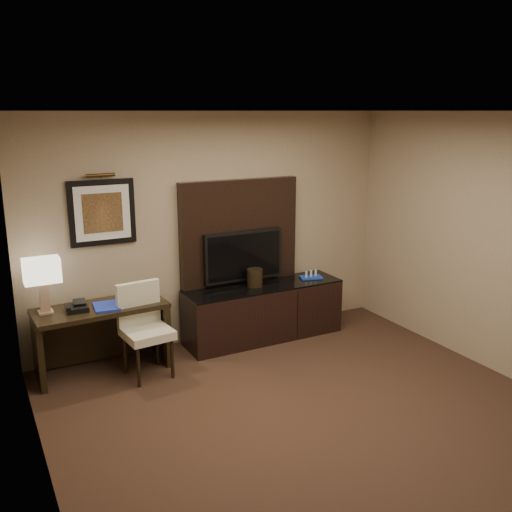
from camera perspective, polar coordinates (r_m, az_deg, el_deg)
floor at (r=5.19m, az=7.61°, el=-17.21°), size 4.50×5.00×0.01m
ceiling at (r=4.43m, az=8.80°, el=14.15°), size 4.50×5.00×0.01m
wall_back at (r=6.76m, az=-4.20°, el=2.76°), size 4.50×0.01×2.70m
wall_left at (r=3.85m, az=-20.53°, el=-7.18°), size 0.01×5.00×2.70m
desk at (r=6.30m, az=-15.11°, el=-7.99°), size 1.38×0.65×0.72m
credenza at (r=6.95m, az=0.73°, el=-5.59°), size 1.95×0.56×0.67m
tv_wall_panel at (r=6.84m, az=-1.68°, el=2.25°), size 1.50×0.12×1.30m
tv at (r=6.81m, az=-1.30°, el=0.04°), size 1.00×0.08×0.60m
artwork at (r=6.29m, az=-15.13°, el=4.22°), size 0.70×0.04×0.70m
picture_light at (r=6.20m, az=-15.30°, el=7.81°), size 0.04×0.04×0.30m
desk_chair at (r=6.03m, az=-10.83°, el=-7.51°), size 0.52×0.58×0.97m
table_lamp at (r=6.07m, az=-20.49°, el=-3.03°), size 0.35×0.25×0.52m
desk_phone at (r=6.09m, az=-17.47°, el=-4.79°), size 0.23×0.21×0.11m
blue_folder at (r=6.13m, az=-14.74°, el=-4.90°), size 0.28×0.35×0.02m
book at (r=6.15m, az=-14.65°, el=-3.88°), size 0.16×0.04×0.21m
ice_bucket at (r=6.78m, az=-0.13°, el=-2.17°), size 0.24×0.24×0.21m
minibar_tray at (r=7.15m, az=5.52°, el=-1.83°), size 0.30×0.23×0.10m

